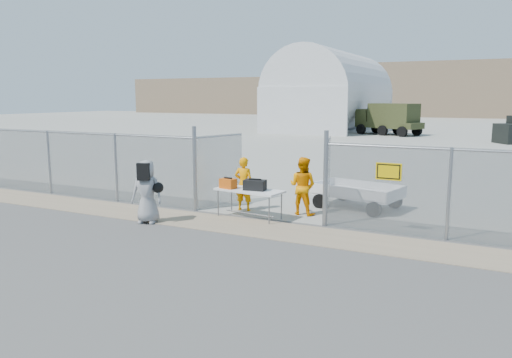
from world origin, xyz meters
The scene contains 14 objects.
ground centered at (0.00, 0.00, 0.00)m, with size 160.00×160.00×0.00m, color #464545.
tarmac_inside centered at (0.00, 42.00, 0.01)m, with size 160.00×80.00×0.01m, color #9B9A90.
dirt_strip centered at (0.00, 1.00, 0.01)m, with size 44.00×1.60×0.01m, color gray.
distant_hills centered at (5.00, 78.00, 4.50)m, with size 140.00×6.00×9.00m, color #7F684F, non-canonical shape.
chain_link_fence centered at (0.00, 2.00, 1.10)m, with size 40.00×0.20×2.20m, color gray, non-canonical shape.
quonset_hangar centered at (-10.00, 40.00, 4.00)m, with size 9.00×18.00×8.00m, color silver, non-canonical shape.
folding_table centered at (-0.16, 1.90, 0.41)m, with size 1.91×0.80×0.81m, color white, non-canonical shape.
orange_bag centered at (-0.77, 1.80, 0.95)m, with size 0.43×0.29×0.27m, color #E45B0F.
black_duffel centered at (0.03, 1.87, 0.95)m, with size 0.59×0.35×0.28m, color black.
security_worker_left centered at (-0.73, 2.66, 0.80)m, with size 0.58×0.38×1.60m, color #FF9400.
security_worker_right centered at (1.01, 2.95, 0.83)m, with size 0.81×0.63×1.66m, color #FF9400.
visitor centered at (-2.37, 0.23, 0.85)m, with size 0.83×0.54×1.70m, color gray.
utility_trailer centered at (2.21, 4.44, 0.39)m, with size 3.26×1.68×0.79m, color white, non-canonical shape.
military_truck centered at (-3.10, 34.61, 1.38)m, with size 5.79×2.14×2.76m, color #363B1C, non-canonical shape.
Camera 1 is at (6.03, -10.15, 3.34)m, focal length 35.00 mm.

